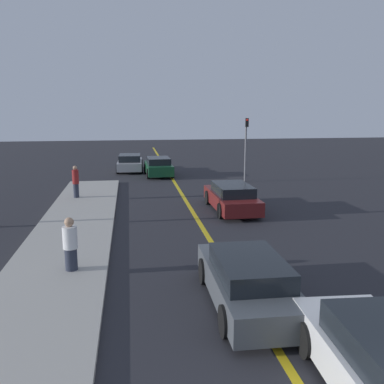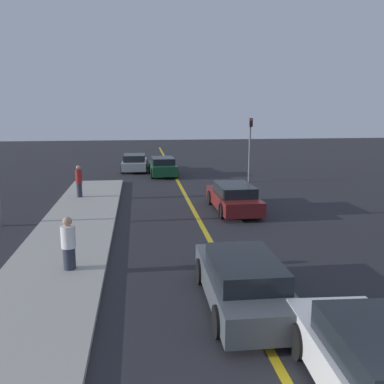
{
  "view_description": "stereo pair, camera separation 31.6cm",
  "coord_description": "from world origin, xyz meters",
  "px_view_note": "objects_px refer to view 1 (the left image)",
  "views": [
    {
      "loc": [
        -2.84,
        -3.35,
        4.81
      ],
      "look_at": [
        -0.61,
        11.79,
        1.75
      ],
      "focal_mm": 40.0,
      "sensor_mm": 36.0,
      "label": 1
    },
    {
      "loc": [
        -2.52,
        -3.4,
        4.81
      ],
      "look_at": [
        -0.61,
        11.79,
        1.75
      ],
      "focal_mm": 40.0,
      "sensor_mm": 36.0,
      "label": 2
    }
  ],
  "objects_px": {
    "car_ahead_center": "(247,281)",
    "car_far_distant": "(232,197)",
    "traffic_light": "(246,143)",
    "pedestrian_near_curb": "(70,244)",
    "pedestrian_mid_group": "(76,182)",
    "car_oncoming_far": "(130,163)",
    "car_parked_left_lot": "(158,167)"
  },
  "relations": [
    {
      "from": "car_ahead_center",
      "to": "car_oncoming_far",
      "type": "distance_m",
      "value": 23.23
    },
    {
      "from": "car_far_distant",
      "to": "car_oncoming_far",
      "type": "bearing_deg",
      "value": 108.21
    },
    {
      "from": "car_ahead_center",
      "to": "pedestrian_near_curb",
      "type": "relative_size",
      "value": 2.92
    },
    {
      "from": "car_ahead_center",
      "to": "car_oncoming_far",
      "type": "bearing_deg",
      "value": 97.36
    },
    {
      "from": "traffic_light",
      "to": "car_oncoming_far",
      "type": "bearing_deg",
      "value": 141.6
    },
    {
      "from": "car_parked_left_lot",
      "to": "car_oncoming_far",
      "type": "distance_m",
      "value": 3.26
    },
    {
      "from": "pedestrian_near_curb",
      "to": "pedestrian_mid_group",
      "type": "bearing_deg",
      "value": 95.77
    },
    {
      "from": "car_ahead_center",
      "to": "car_far_distant",
      "type": "relative_size",
      "value": 0.99
    },
    {
      "from": "car_parked_left_lot",
      "to": "traffic_light",
      "type": "relative_size",
      "value": 0.98
    },
    {
      "from": "pedestrian_near_curb",
      "to": "traffic_light",
      "type": "xyz_separation_m",
      "value": [
        9.17,
        14.54,
        1.59
      ]
    },
    {
      "from": "car_far_distant",
      "to": "pedestrian_mid_group",
      "type": "height_order",
      "value": "pedestrian_mid_group"
    },
    {
      "from": "pedestrian_near_curb",
      "to": "pedestrian_mid_group",
      "type": "xyz_separation_m",
      "value": [
        -1.05,
        10.37,
        0.07
      ]
    },
    {
      "from": "car_oncoming_far",
      "to": "pedestrian_near_curb",
      "type": "distance_m",
      "value": 20.48
    },
    {
      "from": "car_parked_left_lot",
      "to": "pedestrian_near_curb",
      "type": "xyz_separation_m",
      "value": [
        -3.76,
        -17.82,
        0.27
      ]
    },
    {
      "from": "car_far_distant",
      "to": "car_oncoming_far",
      "type": "relative_size",
      "value": 1.12
    },
    {
      "from": "car_ahead_center",
      "to": "car_far_distant",
      "type": "xyz_separation_m",
      "value": [
        1.93,
        9.63,
        -0.01
      ]
    },
    {
      "from": "car_parked_left_lot",
      "to": "traffic_light",
      "type": "height_order",
      "value": "traffic_light"
    },
    {
      "from": "car_far_distant",
      "to": "traffic_light",
      "type": "bearing_deg",
      "value": 69.23
    },
    {
      "from": "car_ahead_center",
      "to": "car_far_distant",
      "type": "distance_m",
      "value": 9.82
    },
    {
      "from": "car_ahead_center",
      "to": "pedestrian_near_curb",
      "type": "distance_m",
      "value": 5.25
    },
    {
      "from": "pedestrian_mid_group",
      "to": "traffic_light",
      "type": "distance_m",
      "value": 11.14
    },
    {
      "from": "car_far_distant",
      "to": "car_parked_left_lot",
      "type": "height_order",
      "value": "car_parked_left_lot"
    },
    {
      "from": "pedestrian_near_curb",
      "to": "pedestrian_mid_group",
      "type": "distance_m",
      "value": 10.42
    },
    {
      "from": "car_far_distant",
      "to": "pedestrian_near_curb",
      "type": "xyz_separation_m",
      "value": [
        -6.44,
        -6.97,
        0.29
      ]
    },
    {
      "from": "car_parked_left_lot",
      "to": "car_oncoming_far",
      "type": "bearing_deg",
      "value": 125.51
    },
    {
      "from": "car_oncoming_far",
      "to": "pedestrian_near_curb",
      "type": "bearing_deg",
      "value": -93.04
    },
    {
      "from": "car_ahead_center",
      "to": "traffic_light",
      "type": "xyz_separation_m",
      "value": [
        4.66,
        17.21,
        1.87
      ]
    },
    {
      "from": "car_ahead_center",
      "to": "pedestrian_mid_group",
      "type": "xyz_separation_m",
      "value": [
        -5.56,
        13.03,
        0.34
      ]
    },
    {
      "from": "car_far_distant",
      "to": "car_oncoming_far",
      "type": "xyz_separation_m",
      "value": [
        -4.67,
        13.44,
        -0.01
      ]
    },
    {
      "from": "pedestrian_mid_group",
      "to": "car_far_distant",
      "type": "bearing_deg",
      "value": -24.42
    },
    {
      "from": "car_far_distant",
      "to": "pedestrian_near_curb",
      "type": "height_order",
      "value": "pedestrian_near_curb"
    },
    {
      "from": "pedestrian_mid_group",
      "to": "traffic_light",
      "type": "bearing_deg",
      "value": 22.21
    }
  ]
}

